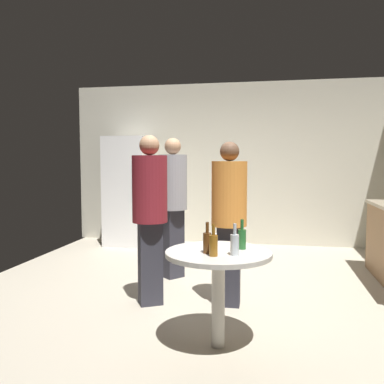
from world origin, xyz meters
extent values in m
cube|color=#B2A893|center=(0.00, 0.00, -0.05)|extent=(5.20, 5.20, 0.10)
cube|color=beige|center=(0.00, 2.63, 1.35)|extent=(5.32, 0.06, 2.70)
cube|color=white|center=(-1.61, 2.20, 0.90)|extent=(0.70, 0.65, 1.80)
cube|color=#262628|center=(-1.40, 1.86, 0.99)|extent=(0.03, 0.03, 0.60)
cylinder|color=beige|center=(0.35, -1.28, 0.35)|extent=(0.10, 0.10, 0.70)
cylinder|color=beige|center=(0.35, -1.28, 0.72)|extent=(0.80, 0.80, 0.03)
cylinder|color=#8C5919|center=(0.34, -1.43, 0.81)|extent=(0.06, 0.06, 0.15)
cylinder|color=#8C5919|center=(0.34, -1.43, 0.93)|extent=(0.02, 0.02, 0.08)
cylinder|color=#593314|center=(0.28, -1.35, 0.81)|extent=(0.06, 0.06, 0.15)
cylinder|color=#593314|center=(0.28, -1.35, 0.93)|extent=(0.02, 0.02, 0.08)
cylinder|color=#26662D|center=(0.52, -1.16, 0.81)|extent=(0.06, 0.06, 0.15)
cylinder|color=#26662D|center=(0.52, -1.16, 0.93)|extent=(0.02, 0.02, 0.08)
cylinder|color=silver|center=(0.48, -1.38, 0.81)|extent=(0.06, 0.06, 0.15)
cylinder|color=silver|center=(0.48, -1.38, 0.93)|extent=(0.02, 0.02, 0.08)
cylinder|color=white|center=(0.28, -1.15, 0.79)|extent=(0.08, 0.08, 0.11)
cube|color=#2D2D38|center=(-0.42, 0.45, 0.41)|extent=(0.27, 0.28, 0.83)
cylinder|color=gray|center=(-0.42, 0.45, 1.15)|extent=(0.48, 0.48, 0.65)
sphere|color=tan|center=(-0.42, 0.45, 1.58)|extent=(0.20, 0.20, 0.20)
cube|color=#2D2D38|center=(-0.42, -0.49, 0.41)|extent=(0.27, 0.25, 0.82)
cylinder|color=maroon|center=(-0.42, -0.49, 1.14)|extent=(0.46, 0.46, 0.65)
sphere|color=tan|center=(-0.42, -0.49, 1.56)|extent=(0.19, 0.19, 0.19)
cube|color=#2D2D38|center=(0.34, -0.38, 0.39)|extent=(0.22, 0.17, 0.78)
cylinder|color=orange|center=(0.34, -0.38, 1.09)|extent=(0.34, 0.34, 0.62)
sphere|color=brown|center=(0.34, -0.38, 1.50)|extent=(0.19, 0.19, 0.19)
camera|label=1|loc=(0.73, -4.26, 1.42)|focal=38.09mm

